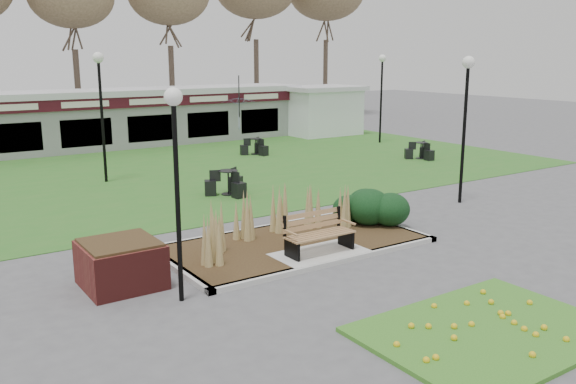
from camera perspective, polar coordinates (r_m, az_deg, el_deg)
ground at (r=14.13m, az=3.35°, el=-6.32°), size 100.00×100.00×0.00m
lawn at (r=24.45m, az=-13.94°, el=1.52°), size 34.00×16.00×0.02m
flower_bed at (r=11.08m, az=18.26°, el=-12.13°), size 4.20×3.00×0.16m
planting_bed at (r=15.79m, az=4.09°, el=-2.88°), size 6.75×3.40×1.27m
park_bench at (r=14.14m, az=2.77°, el=-3.80°), size 1.70×0.66×0.93m
brick_planter at (r=12.86m, az=-15.36°, el=-6.48°), size 1.50×1.50×0.95m
food_pavilion at (r=31.78m, az=-19.11°, el=6.38°), size 24.60×3.40×2.90m
service_hut at (r=36.00m, az=3.14°, el=7.69°), size 4.40×3.40×2.83m
lamp_post_near_left at (r=11.25m, az=-10.49°, el=4.03°), size 0.34×0.34×4.04m
lamp_post_near_right at (r=19.70m, az=16.34°, el=8.51°), size 0.38×0.38×4.57m
lamp_post_mid_right at (r=23.09m, az=-17.17°, el=9.25°), size 0.39×0.39×4.70m
lamp_post_far_right at (r=32.71m, az=8.77°, el=10.41°), size 0.38×0.38×4.61m
bistro_set_b at (r=20.47m, az=-5.59°, el=0.51°), size 1.54×1.42×0.82m
bistro_set_c at (r=28.73m, az=-3.06°, el=4.03°), size 1.38×1.34×0.75m
bistro_set_d at (r=28.13m, az=12.31°, el=3.57°), size 1.39×1.24×0.74m
patio_umbrella at (r=32.98m, az=-4.58°, el=7.35°), size 2.05×2.09×2.42m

